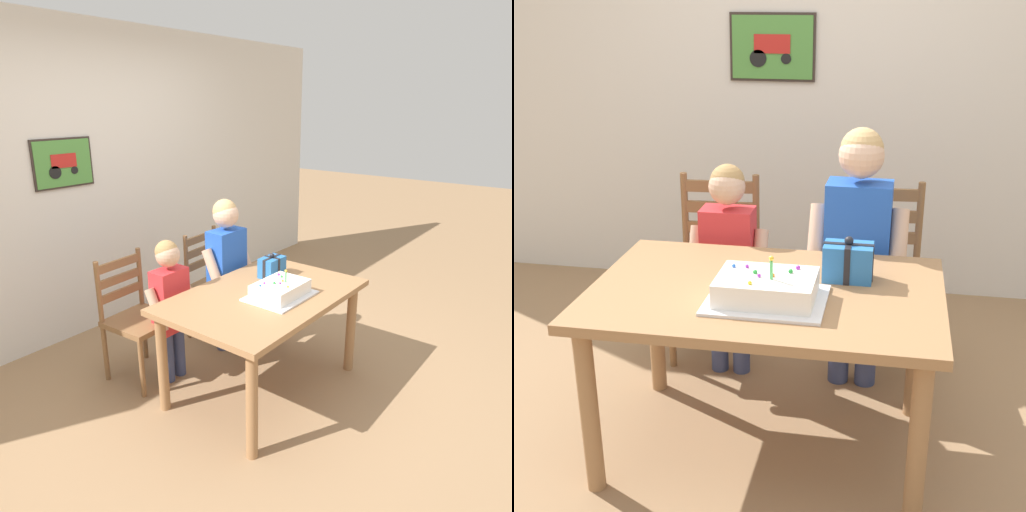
# 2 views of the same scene
# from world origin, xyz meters

# --- Properties ---
(ground_plane) EXTENTS (20.00, 20.00, 0.00)m
(ground_plane) POSITION_xyz_m (0.00, 0.00, 0.00)
(ground_plane) COLOR #997551
(back_wall) EXTENTS (6.40, 0.11, 2.60)m
(back_wall) POSITION_xyz_m (-0.00, 1.82, 1.30)
(back_wall) COLOR silver
(back_wall) RESTS_ON ground
(dining_table) EXTENTS (1.36, 0.90, 0.73)m
(dining_table) POSITION_xyz_m (0.00, 0.00, 0.63)
(dining_table) COLOR #9E7047
(dining_table) RESTS_ON ground
(birthday_cake) EXTENTS (0.44, 0.34, 0.19)m
(birthday_cake) POSITION_xyz_m (0.02, -0.12, 0.78)
(birthday_cake) COLOR silver
(birthday_cake) RESTS_ON dining_table
(gift_box_red_large) EXTENTS (0.20, 0.13, 0.18)m
(gift_box_red_large) POSITION_xyz_m (0.30, 0.15, 0.80)
(gift_box_red_large) COLOR #286BB7
(gift_box_red_large) RESTS_ON dining_table
(chair_left) EXTENTS (0.45, 0.45, 0.92)m
(chair_left) POSITION_xyz_m (-0.42, 0.83, 0.47)
(chair_left) COLOR brown
(chair_left) RESTS_ON ground
(chair_right) EXTENTS (0.46, 0.46, 0.92)m
(chair_right) POSITION_xyz_m (0.42, 0.83, 0.47)
(chair_right) COLOR brown
(chair_right) RESTS_ON ground
(child_older) EXTENTS (0.45, 0.26, 1.25)m
(child_older) POSITION_xyz_m (0.31, 0.60, 0.76)
(child_older) COLOR #38426B
(child_older) RESTS_ON ground
(child_younger) EXTENTS (0.38, 0.22, 1.06)m
(child_younger) POSITION_xyz_m (-0.30, 0.60, 0.65)
(child_younger) COLOR #38426B
(child_younger) RESTS_ON ground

